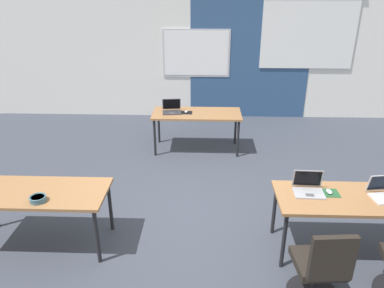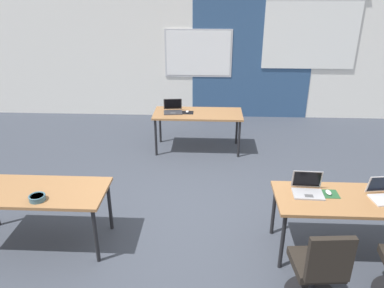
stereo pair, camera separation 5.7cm
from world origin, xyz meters
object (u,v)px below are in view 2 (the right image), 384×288
Objects in this scene: desk_far_center at (198,116)px; laptop_near_right_inner at (308,189)px; mouse_near_right_inner at (329,192)px; mouse_far_left at (187,112)px; laptop_far_left at (173,109)px; snack_bowl at (37,197)px; desk_near_left at (36,195)px; desk_near_right at (348,203)px; chair_near_right_inner at (318,273)px.

desk_far_center is 3.01m from laptop_near_right_inner.
mouse_near_right_inner is 3.23m from mouse_far_left.
desk_far_center is at bearing -9.12° from laptop_far_left.
laptop_far_left is 0.27m from mouse_far_left.
laptop_near_right_inner reaches higher than laptop_far_left.
laptop_near_right_inner reaches higher than mouse_near_right_inner.
laptop_near_right_inner is at bearing -64.04° from desk_far_center.
laptop_far_left reaches higher than desk_far_center.
desk_far_center is 15.87× the size of mouse_far_left.
snack_bowl is at bearing -174.93° from mouse_near_right_inner.
mouse_near_right_inner reaches higher than desk_far_center.
laptop_near_right_inner is 3.38× the size of mouse_far_left.
mouse_near_right_inner is (3.30, 0.08, 0.08)m from desk_near_left.
laptop_near_right_inner is at bearing 167.47° from desk_near_right.
laptop_far_left is at bearing 174.64° from mouse_far_left.
laptop_far_left is at bearing 65.33° from desk_near_left.
mouse_far_left is at bearing -12.05° from laptop_far_left.
desk_near_left is at bearing -175.82° from laptop_near_right_inner.
desk_near_right is at bearing -55.20° from mouse_far_left.
desk_far_center is at bearing 119.58° from mouse_near_right_inner.
laptop_far_left is (-2.21, 2.82, 0.11)m from desk_near_right.
chair_near_right_inner is at bearing -71.36° from laptop_far_left.
laptop_near_right_inner is (-0.43, 0.10, 0.11)m from desk_near_right.
desk_far_center is (1.75, 2.80, 0.00)m from desk_near_left.
desk_far_center is at bearing 57.99° from desk_near_left.
laptop_near_right_inner is at bearing 1.80° from desk_near_left.
mouse_near_right_inner is (0.23, -0.02, -0.03)m from laptop_near_right_inner.
snack_bowl is (-1.63, -3.00, 0.10)m from desk_far_center.
snack_bowl is at bearing -176.54° from desk_near_right.
desk_far_center is at bearing 122.01° from desk_near_right.
chair_near_right_inner is 2.97m from snack_bowl.
desk_far_center is 3.13m from mouse_near_right_inner.
desk_near_right is at bearing -57.99° from desk_far_center.
chair_near_right_inner is at bearing -11.39° from snack_bowl.
laptop_near_right_inner is 3.21× the size of mouse_near_right_inner.
desk_far_center is at bearing 61.45° from snack_bowl.
desk_far_center is at bearing -75.56° from chair_near_right_inner.
snack_bowl reaches higher than desk_near_right.
mouse_near_right_inner is at bearing -60.42° from desk_far_center.
desk_far_center is 3.81m from chair_near_right_inner.
snack_bowl is (-2.89, 0.58, 0.38)m from chair_near_right_inner.
laptop_near_right_inner reaches higher than chair_near_right_inner.
desk_near_left is at bearing -121.35° from laptop_far_left.
laptop_far_left reaches higher than mouse_near_right_inner.
mouse_far_left is (-1.51, 2.70, -0.03)m from laptop_near_right_inner.
chair_near_right_inner is at bearing -14.68° from desk_near_left.
mouse_near_right_inner is 1.05× the size of mouse_far_left.
snack_bowl reaches higher than mouse_near_right_inner.
laptop_far_left is at bearing 68.69° from snack_bowl.
desk_near_right is at bearing 3.46° from snack_bowl.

